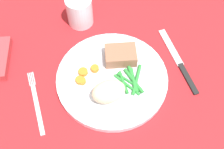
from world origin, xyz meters
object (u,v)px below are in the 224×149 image
(meat_portion, at_px, (121,55))
(fork, at_px, (36,102))
(water_glass, at_px, (80,13))
(dinner_plate, at_px, (112,78))
(knife, at_px, (179,62))

(meat_portion, relative_size, fork, 0.45)
(meat_portion, distance_m, water_glass, 0.18)
(dinner_plate, distance_m, water_glass, 0.21)
(meat_portion, bearing_deg, water_glass, 109.43)
(knife, height_order, water_glass, water_glass)
(fork, distance_m, knife, 0.36)
(meat_portion, height_order, knife, meat_portion)
(meat_portion, xyz_separation_m, water_glass, (-0.06, 0.17, 0.00))
(meat_portion, relative_size, knife, 0.37)
(meat_portion, xyz_separation_m, knife, (0.14, -0.04, -0.03))
(dinner_plate, relative_size, fork, 1.60)
(meat_portion, distance_m, knife, 0.15)
(fork, height_order, water_glass, water_glass)
(dinner_plate, xyz_separation_m, water_glass, (-0.02, 0.21, 0.03))
(meat_portion, height_order, fork, meat_portion)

